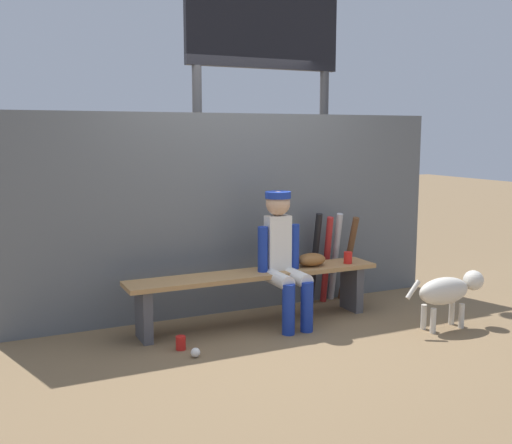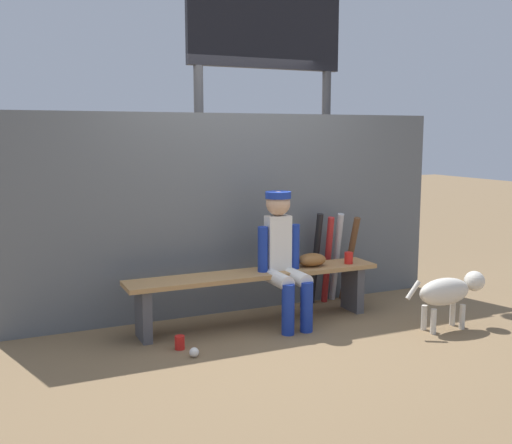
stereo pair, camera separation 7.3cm
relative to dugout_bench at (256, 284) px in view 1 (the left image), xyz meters
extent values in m
plane|color=brown|center=(0.00, 0.00, -0.37)|extent=(30.00, 30.00, 0.00)
cube|color=#595E63|center=(0.00, 0.46, 0.57)|extent=(4.37, 0.03, 1.89)
cube|color=#AD7F4C|center=(0.00, 0.00, 0.09)|extent=(2.35, 0.36, 0.04)
cube|color=#4C4C51|center=(-1.03, 0.00, -0.15)|extent=(0.08, 0.29, 0.44)
cube|color=#4C4C51|center=(1.03, 0.00, -0.15)|extent=(0.08, 0.29, 0.44)
cube|color=silver|center=(0.22, 0.00, 0.36)|extent=(0.22, 0.13, 0.49)
sphere|color=tan|center=(0.22, 0.00, 0.71)|extent=(0.22, 0.22, 0.22)
cylinder|color=#193399|center=(0.22, 0.00, 0.79)|extent=(0.23, 0.23, 0.06)
cylinder|color=silver|center=(0.13, -0.19, 0.07)|extent=(0.13, 0.38, 0.13)
cylinder|color=#193399|center=(0.13, -0.38, -0.15)|extent=(0.11, 0.11, 0.44)
cylinder|color=#193399|center=(0.06, -0.02, 0.31)|extent=(0.09, 0.09, 0.42)
cylinder|color=silver|center=(0.31, -0.19, 0.07)|extent=(0.13, 0.38, 0.13)
cylinder|color=#193399|center=(0.31, -0.38, -0.15)|extent=(0.11, 0.11, 0.44)
cylinder|color=#193399|center=(0.38, -0.02, 0.31)|extent=(0.09, 0.09, 0.42)
ellipsoid|color=brown|center=(0.57, 0.00, 0.17)|extent=(0.28, 0.20, 0.12)
cylinder|color=black|center=(0.80, 0.33, 0.10)|extent=(0.08, 0.21, 0.93)
cylinder|color=#B22323|center=(0.92, 0.29, 0.08)|extent=(0.11, 0.24, 0.90)
cylinder|color=#B7B7BC|center=(1.04, 0.32, 0.09)|extent=(0.12, 0.28, 0.93)
cylinder|color=brown|center=(1.17, 0.28, 0.07)|extent=(0.10, 0.28, 0.88)
sphere|color=white|center=(-0.77, -0.55, -0.33)|extent=(0.07, 0.07, 0.07)
cylinder|color=red|center=(-0.82, -0.34, -0.32)|extent=(0.08, 0.08, 0.11)
cylinder|color=red|center=(0.94, -0.05, 0.16)|extent=(0.08, 0.08, 0.11)
cylinder|color=#3F3F42|center=(-0.09, 1.24, 0.83)|extent=(0.10, 0.10, 2.39)
cylinder|color=#3F3F42|center=(1.45, 1.24, 0.83)|extent=(0.10, 0.10, 2.39)
cube|color=black|center=(0.68, 1.24, 2.44)|extent=(1.77, 0.08, 0.83)
ellipsoid|color=beige|center=(1.43, -0.82, -0.03)|extent=(0.52, 0.20, 0.24)
sphere|color=beige|center=(1.77, -0.82, 0.03)|extent=(0.18, 0.18, 0.18)
cylinder|color=beige|center=(1.09, -0.82, 0.02)|extent=(0.15, 0.04, 0.16)
cylinder|color=beige|center=(1.59, -0.76, -0.26)|extent=(0.05, 0.05, 0.22)
cylinder|color=beige|center=(1.59, -0.88, -0.26)|extent=(0.05, 0.05, 0.22)
cylinder|color=beige|center=(1.27, -0.76, -0.26)|extent=(0.05, 0.05, 0.22)
cylinder|color=beige|center=(1.27, -0.88, -0.26)|extent=(0.05, 0.05, 0.22)
camera|label=1|loc=(-2.26, -4.78, 1.34)|focal=42.58mm
camera|label=2|loc=(-2.19, -4.82, 1.34)|focal=42.58mm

